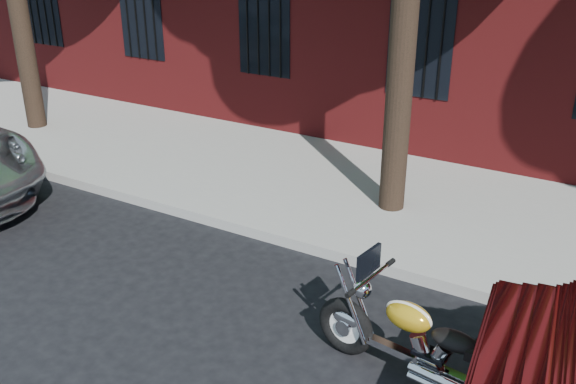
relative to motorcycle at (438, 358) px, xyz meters
The scene contains 4 objects.
ground 2.35m from the motorcycle, 169.67° to the left, with size 120.00×120.00×0.00m, color black.
curb 2.92m from the motorcycle, 141.72° to the left, with size 40.00×0.16×0.15m, color gray.
sidewalk 4.33m from the motorcycle, 121.75° to the left, with size 40.00×3.60×0.15m, color gray.
motorcycle is the anchor object (origin of this frame).
Camera 1 is at (3.46, -5.08, 4.06)m, focal length 40.00 mm.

